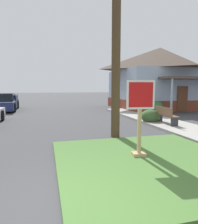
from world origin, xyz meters
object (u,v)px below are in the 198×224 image
at_px(stop_sign, 140,119).
at_px(street_bench, 165,114).
at_px(manhole_cover, 65,144).
at_px(pickup_truck_navy, 4,103).

height_order(stop_sign, street_bench, stop_sign).
distance_m(stop_sign, manhole_cover, 2.94).
height_order(manhole_cover, street_bench, street_bench).
bearing_deg(street_bench, manhole_cover, -158.02).
distance_m(stop_sign, pickup_truck_navy, 15.12).
xyz_separation_m(pickup_truck_navy, street_bench, (9.35, -9.77, -0.02)).
xyz_separation_m(manhole_cover, pickup_truck_navy, (-4.10, 11.89, 0.61)).
distance_m(stop_sign, street_bench, 5.36).
bearing_deg(stop_sign, manhole_cover, 132.90).
relative_size(stop_sign, manhole_cover, 2.94).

